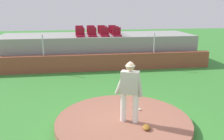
{
  "coord_description": "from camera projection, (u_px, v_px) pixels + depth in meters",
  "views": [
    {
      "loc": [
        -1.25,
        -6.19,
        3.37
      ],
      "look_at": [
        0.0,
        2.22,
        1.1
      ],
      "focal_mm": 37.97,
      "sensor_mm": 36.0,
      "label": 1
    }
  ],
  "objects": [
    {
      "name": "fence_post_right",
      "position": [
        154.0,
        43.0,
        13.06
      ],
      "size": [
        0.06,
        0.06,
        1.1
      ],
      "primitive_type": "cylinder",
      "color": "silver",
      "rests_on": "brick_barrier"
    },
    {
      "name": "stadium_chair_4",
      "position": [
        79.0,
        33.0,
        14.17
      ],
      "size": [
        0.48,
        0.44,
        0.5
      ],
      "rotation": [
        0.0,
        0.0,
        3.14
      ],
      "color": "maroon",
      "rests_on": "bleacher_platform"
    },
    {
      "name": "bleacher_platform",
      "position": [
        97.0,
        48.0,
        14.81
      ],
      "size": [
        11.64,
        3.28,
        1.73
      ],
      "primitive_type": "cube",
      "color": "gray",
      "rests_on": "ground_plane"
    },
    {
      "name": "stadium_chair_9",
      "position": [
        91.0,
        31.0,
        15.12
      ],
      "size": [
        0.48,
        0.44,
        0.5
      ],
      "rotation": [
        0.0,
        0.0,
        3.14
      ],
      "color": "maroon",
      "rests_on": "bleacher_platform"
    },
    {
      "name": "stadium_chair_3",
      "position": [
        117.0,
        34.0,
        13.64
      ],
      "size": [
        0.48,
        0.44,
        0.5
      ],
      "rotation": [
        0.0,
        0.0,
        3.14
      ],
      "color": "maroon",
      "rests_on": "bleacher_platform"
    },
    {
      "name": "stadium_chair_1",
      "position": [
        92.0,
        34.0,
        13.45
      ],
      "size": [
        0.48,
        0.44,
        0.5
      ],
      "rotation": [
        0.0,
        0.0,
        3.14
      ],
      "color": "maroon",
      "rests_on": "bleacher_platform"
    },
    {
      "name": "baseball",
      "position": [
        140.0,
        109.0,
        7.48
      ],
      "size": [
        0.07,
        0.07,
        0.07
      ],
      "primitive_type": "sphere",
      "color": "white",
      "rests_on": "pitchers_mound"
    },
    {
      "name": "stadium_chair_2",
      "position": [
        105.0,
        34.0,
        13.55
      ],
      "size": [
        0.48,
        0.44,
        0.5
      ],
      "rotation": [
        0.0,
        0.0,
        3.14
      ],
      "color": "maroon",
      "rests_on": "bleacher_platform"
    },
    {
      "name": "stadium_chair_7",
      "position": [
        115.0,
        32.0,
        14.45
      ],
      "size": [
        0.48,
        0.44,
        0.5
      ],
      "rotation": [
        0.0,
        0.0,
        3.14
      ],
      "color": "maroon",
      "rests_on": "bleacher_platform"
    },
    {
      "name": "pitchers_mound",
      "position": [
        123.0,
        122.0,
        6.93
      ],
      "size": [
        3.94,
        3.94,
        0.2
      ],
      "primitive_type": "cylinder",
      "color": "#8E5744",
      "rests_on": "ground_plane"
    },
    {
      "name": "pitcher",
      "position": [
        130.0,
        87.0,
        6.51
      ],
      "size": [
        0.77,
        0.44,
        1.77
      ],
      "rotation": [
        0.0,
        0.0,
        -0.42
      ],
      "color": "white",
      "rests_on": "pitchers_mound"
    },
    {
      "name": "stadium_chair_6",
      "position": [
        103.0,
        32.0,
        14.39
      ],
      "size": [
        0.48,
        0.44,
        0.5
      ],
      "rotation": [
        0.0,
        0.0,
        3.14
      ],
      "color": "maroon",
      "rests_on": "bleacher_platform"
    },
    {
      "name": "stadium_chair_0",
      "position": [
        80.0,
        34.0,
        13.34
      ],
      "size": [
        0.48,
        0.44,
        0.5
      ],
      "rotation": [
        0.0,
        0.0,
        3.14
      ],
      "color": "maroon",
      "rests_on": "bleacher_platform"
    },
    {
      "name": "stadium_chair_11",
      "position": [
        112.0,
        31.0,
        15.32
      ],
      "size": [
        0.48,
        0.44,
        0.5
      ],
      "rotation": [
        0.0,
        0.0,
        3.14
      ],
      "color": "maroon",
      "rests_on": "bleacher_platform"
    },
    {
      "name": "stadium_chair_5",
      "position": [
        92.0,
        32.0,
        14.28
      ],
      "size": [
        0.48,
        0.44,
        0.5
      ],
      "rotation": [
        0.0,
        0.0,
        3.14
      ],
      "color": "maroon",
      "rests_on": "bleacher_platform"
    },
    {
      "name": "fence_post_left",
      "position": [
        43.0,
        45.0,
        12.21
      ],
      "size": [
        0.06,
        0.06,
        1.1
      ],
      "primitive_type": "cylinder",
      "color": "silver",
      "rests_on": "brick_barrier"
    },
    {
      "name": "stadium_chair_8",
      "position": [
        79.0,
        31.0,
        15.0
      ],
      "size": [
        0.48,
        0.44,
        0.5
      ],
      "rotation": [
        0.0,
        0.0,
        3.14
      ],
      "color": "maroon",
      "rests_on": "bleacher_platform"
    },
    {
      "name": "ground_plane",
      "position": [
        123.0,
        125.0,
        6.96
      ],
      "size": [
        60.0,
        60.0,
        0.0
      ],
      "primitive_type": "plane",
      "color": "#367F30"
    },
    {
      "name": "brick_barrier",
      "position": [
        101.0,
        62.0,
        12.9
      ],
      "size": [
        12.41,
        0.4,
        0.91
      ],
      "primitive_type": "cube",
      "color": "brown",
      "rests_on": "ground_plane"
    },
    {
      "name": "stadium_chair_10",
      "position": [
        101.0,
        31.0,
        15.22
      ],
      "size": [
        0.48,
        0.44,
        0.5
      ],
      "rotation": [
        0.0,
        0.0,
        3.14
      ],
      "color": "maroon",
      "rests_on": "bleacher_platform"
    },
    {
      "name": "fielding_glove",
      "position": [
        146.0,
        127.0,
        6.33
      ],
      "size": [
        0.26,
        0.34,
        0.11
      ],
      "primitive_type": "ellipsoid",
      "rotation": [
        0.0,
        0.0,
        4.49
      ],
      "color": "brown",
      "rests_on": "pitchers_mound"
    }
  ]
}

